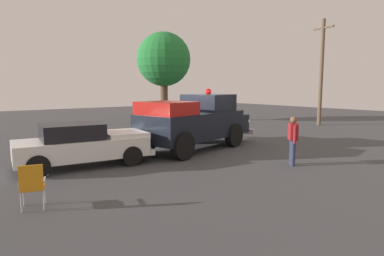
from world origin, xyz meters
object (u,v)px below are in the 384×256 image
object	(u,v)px
vintage_fire_truck	(195,121)
utility_pole	(321,71)
spectator_standing	(293,137)
lawn_chair_near_truck	(144,132)
lawn_chair_spare	(198,126)
spectator_seated	(142,130)
lawn_chair_by_car	(32,183)
classic_hot_rod	(83,144)
oak_tree_right	(164,60)

from	to	relation	value
vintage_fire_truck	utility_pole	size ratio (longest dim) A/B	0.87
spectator_standing	vintage_fire_truck	bearing A→B (deg)	100.59
lawn_chair_near_truck	lawn_chair_spare	size ratio (longest dim) A/B	1.00
spectator_seated	utility_pole	size ratio (longest dim) A/B	0.18
lawn_chair_by_car	vintage_fire_truck	bearing A→B (deg)	26.06
lawn_chair_spare	utility_pole	distance (m)	10.60
classic_hot_rod	utility_pole	bearing A→B (deg)	6.64
lawn_chair_spare	vintage_fire_truck	bearing A→B (deg)	-130.02
spectator_standing	utility_pole	world-z (taller)	utility_pole
vintage_fire_truck	oak_tree_right	bearing A→B (deg)	64.37
lawn_chair_near_truck	lawn_chair_spare	distance (m)	3.57
lawn_chair_by_car	utility_pole	world-z (taller)	utility_pole
lawn_chair_by_car	spectator_seated	distance (m)	8.10
oak_tree_right	spectator_seated	bearing A→B (deg)	-127.84
classic_hot_rod	lawn_chair_near_truck	distance (m)	4.35
lawn_chair_by_car	lawn_chair_spare	size ratio (longest dim) A/B	1.00
lawn_chair_spare	spectator_seated	distance (m)	3.70
lawn_chair_near_truck	oak_tree_right	world-z (taller)	oak_tree_right
classic_hot_rod	lawn_chair_spare	size ratio (longest dim) A/B	4.45
lawn_chair_by_car	oak_tree_right	distance (m)	19.01
spectator_standing	utility_pole	bearing A→B (deg)	28.29
lawn_chair_near_truck	spectator_standing	xyz separation A→B (m)	(2.10, -6.61, 0.37)
spectator_seated	utility_pole	xyz separation A→B (m)	(13.76, -0.35, 3.06)
lawn_chair_by_car	lawn_chair_spare	world-z (taller)	same
vintage_fire_truck	spectator_seated	world-z (taller)	vintage_fire_truck
lawn_chair_spare	spectator_standing	bearing A→B (deg)	-101.61
lawn_chair_spare	lawn_chair_near_truck	bearing A→B (deg)	-172.81
classic_hot_rod	spectator_seated	size ratio (longest dim) A/B	3.52
classic_hot_rod	spectator_standing	bearing A→B (deg)	-36.31
vintage_fire_truck	oak_tree_right	distance (m)	12.15
lawn_chair_spare	oak_tree_right	bearing A→B (deg)	70.43
spectator_standing	spectator_seated	bearing A→B (deg)	108.71
vintage_fire_truck	oak_tree_right	xyz separation A→B (m)	(5.03, 10.49, 3.50)
vintage_fire_truck	spectator_seated	distance (m)	2.66
lawn_chair_near_truck	utility_pole	size ratio (longest dim) A/B	0.14
oak_tree_right	vintage_fire_truck	bearing A→B (deg)	-115.63
lawn_chair_spare	oak_tree_right	size ratio (longest dim) A/B	0.15
spectator_standing	lawn_chair_by_car	bearing A→B (deg)	173.85
vintage_fire_truck	spectator_seated	size ratio (longest dim) A/B	4.88
vintage_fire_truck	utility_pole	distance (m)	12.75
vintage_fire_truck	lawn_chair_near_truck	distance (m)	2.66
classic_hot_rod	lawn_chair_near_truck	xyz separation A→B (m)	(3.62, 2.41, -0.16)
classic_hot_rod	lawn_chair_by_car	xyz separation A→B (m)	(-2.26, -3.34, -0.16)
vintage_fire_truck	classic_hot_rod	xyz separation A→B (m)	(-4.90, -0.16, -0.45)
oak_tree_right	utility_pole	distance (m)	11.36
lawn_chair_spare	spectator_standing	distance (m)	7.21
vintage_fire_truck	spectator_standing	world-z (taller)	vintage_fire_truck
lawn_chair_near_truck	spectator_seated	xyz separation A→B (m)	(-0.12, -0.05, 0.11)
lawn_chair_near_truck	lawn_chair_by_car	xyz separation A→B (m)	(-5.87, -5.75, 0.00)
oak_tree_right	lawn_chair_near_truck	bearing A→B (deg)	-127.46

